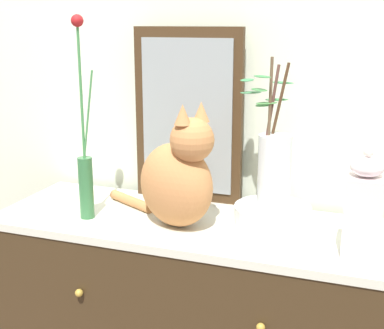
{
  "coord_description": "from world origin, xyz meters",
  "views": [
    {
      "loc": [
        0.52,
        -1.46,
        1.41
      ],
      "look_at": [
        0.0,
        0.0,
        1.0
      ],
      "focal_mm": 50.17,
      "sensor_mm": 36.0,
      "label": 1
    }
  ],
  "objects_px": {
    "mirror_leaning": "(188,116)",
    "jar_lidded_porcelain": "(364,208)",
    "bowl_porcelain": "(272,215)",
    "vase_slim_green": "(85,166)",
    "cat_sitting": "(178,178)",
    "vase_glass_clear": "(274,165)"
  },
  "relations": [
    {
      "from": "mirror_leaning",
      "to": "jar_lidded_porcelain",
      "type": "bearing_deg",
      "value": -25.77
    },
    {
      "from": "mirror_leaning",
      "to": "bowl_porcelain",
      "type": "xyz_separation_m",
      "value": [
        0.32,
        -0.13,
        -0.26
      ]
    },
    {
      "from": "vase_slim_green",
      "to": "jar_lidded_porcelain",
      "type": "height_order",
      "value": "vase_slim_green"
    },
    {
      "from": "cat_sitting",
      "to": "vase_glass_clear",
      "type": "height_order",
      "value": "vase_glass_clear"
    },
    {
      "from": "vase_slim_green",
      "to": "bowl_porcelain",
      "type": "xyz_separation_m",
      "value": [
        0.55,
        0.15,
        -0.14
      ]
    },
    {
      "from": "vase_glass_clear",
      "to": "jar_lidded_porcelain",
      "type": "bearing_deg",
      "value": -29.7
    },
    {
      "from": "mirror_leaning",
      "to": "jar_lidded_porcelain",
      "type": "xyz_separation_m",
      "value": [
        0.59,
        -0.28,
        -0.16
      ]
    },
    {
      "from": "vase_slim_green",
      "to": "vase_glass_clear",
      "type": "xyz_separation_m",
      "value": [
        0.55,
        0.15,
        0.01
      ]
    },
    {
      "from": "mirror_leaning",
      "to": "vase_slim_green",
      "type": "relative_size",
      "value": 0.94
    },
    {
      "from": "mirror_leaning",
      "to": "vase_glass_clear",
      "type": "xyz_separation_m",
      "value": [
        0.32,
        -0.13,
        -0.11
      ]
    },
    {
      "from": "vase_slim_green",
      "to": "vase_glass_clear",
      "type": "distance_m",
      "value": 0.57
    },
    {
      "from": "vase_glass_clear",
      "to": "jar_lidded_porcelain",
      "type": "relative_size",
      "value": 1.53
    },
    {
      "from": "bowl_porcelain",
      "to": "vase_slim_green",
      "type": "bearing_deg",
      "value": -165.05
    },
    {
      "from": "mirror_leaning",
      "to": "cat_sitting",
      "type": "bearing_deg",
      "value": -76.65
    },
    {
      "from": "cat_sitting",
      "to": "bowl_porcelain",
      "type": "distance_m",
      "value": 0.31
    },
    {
      "from": "cat_sitting",
      "to": "jar_lidded_porcelain",
      "type": "relative_size",
      "value": 1.57
    },
    {
      "from": "vase_slim_green",
      "to": "jar_lidded_porcelain",
      "type": "xyz_separation_m",
      "value": [
        0.82,
        -0.0,
        -0.04
      ]
    },
    {
      "from": "vase_slim_green",
      "to": "bowl_porcelain",
      "type": "bearing_deg",
      "value": 14.95
    },
    {
      "from": "mirror_leaning",
      "to": "vase_slim_green",
      "type": "bearing_deg",
      "value": -129.67
    },
    {
      "from": "cat_sitting",
      "to": "vase_glass_clear",
      "type": "relative_size",
      "value": 1.02
    },
    {
      "from": "mirror_leaning",
      "to": "vase_glass_clear",
      "type": "height_order",
      "value": "mirror_leaning"
    },
    {
      "from": "mirror_leaning",
      "to": "bowl_porcelain",
      "type": "distance_m",
      "value": 0.44
    }
  ]
}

